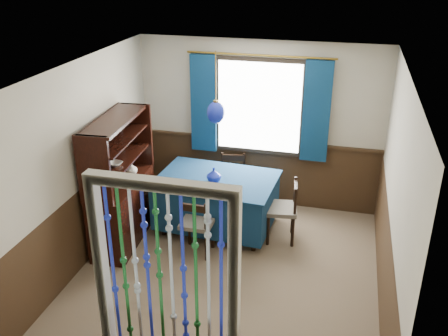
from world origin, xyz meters
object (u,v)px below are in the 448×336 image
(pendant_lamp, at_px, (216,112))
(vase_table, at_px, (214,176))
(vase_sideboard, at_px, (131,168))
(dining_table, at_px, (217,200))
(chair_near, at_px, (197,224))
(bowl_shelf, at_px, (115,164))
(chair_far, at_px, (232,180))
(chair_left, at_px, (152,189))
(sideboard, at_px, (121,199))
(chair_right, at_px, (283,209))

(pendant_lamp, distance_m, vase_table, 0.86)
(vase_sideboard, bearing_deg, pendant_lamp, 17.64)
(dining_table, xyz_separation_m, chair_near, (-0.08, -0.69, -0.01))
(chair_near, bearing_deg, bowl_shelf, -174.49)
(dining_table, height_order, bowl_shelf, bowl_shelf)
(chair_far, xyz_separation_m, vase_sideboard, (-1.16, -1.01, 0.52))
(chair_far, distance_m, bowl_shelf, 2.00)
(chair_far, height_order, bowl_shelf, bowl_shelf)
(chair_left, distance_m, vase_table, 1.09)
(sideboard, bearing_deg, chair_near, -8.97)
(chair_right, bearing_deg, chair_near, 113.71)
(pendant_lamp, xyz_separation_m, vase_table, (-0.00, -0.12, -0.85))
(chair_near, distance_m, chair_left, 1.20)
(pendant_lamp, xyz_separation_m, vase_sideboard, (-1.09, -0.35, -0.76))
(chair_right, relative_size, vase_sideboard, 4.54)
(chair_near, xyz_separation_m, pendant_lamp, (0.08, 0.69, 1.28))
(pendant_lamp, relative_size, vase_table, 5.05)
(bowl_shelf, height_order, vase_sideboard, bowl_shelf)
(dining_table, height_order, chair_right, chair_right)
(chair_near, relative_size, chair_left, 0.97)
(dining_table, xyz_separation_m, sideboard, (-1.15, -0.59, 0.15))
(chair_near, distance_m, chair_far, 1.36)
(chair_near, bearing_deg, vase_table, 82.54)
(chair_left, distance_m, chair_right, 1.94)
(chair_left, bearing_deg, vase_sideboard, 7.20)
(dining_table, bearing_deg, chair_near, -92.89)
(vase_table, xyz_separation_m, bowl_shelf, (-1.08, -0.66, 0.34))
(pendant_lamp, bearing_deg, sideboard, -152.86)
(vase_table, bearing_deg, chair_near, -97.67)
(vase_table, distance_m, bowl_shelf, 1.31)
(chair_left, bearing_deg, pendant_lamp, 103.99)
(chair_left, bearing_deg, vase_table, 97.34)
(chair_left, xyz_separation_m, pendant_lamp, (0.99, -0.10, 1.27))
(dining_table, bearing_deg, vase_sideboard, -158.63)
(chair_left, relative_size, sideboard, 0.48)
(sideboard, relative_size, pendant_lamp, 1.86)
(sideboard, bearing_deg, chair_far, 42.18)
(bowl_shelf, bearing_deg, chair_near, 5.30)
(dining_table, bearing_deg, chair_left, 178.18)
(chair_left, relative_size, vase_sideboard, 4.42)
(vase_sideboard, bearing_deg, sideboard, -103.92)
(chair_right, distance_m, sideboard, 2.16)
(bowl_shelf, xyz_separation_m, vase_sideboard, (0.00, 0.43, -0.25))
(dining_table, height_order, vase_table, vase_table)
(dining_table, height_order, chair_left, chair_left)
(pendant_lamp, xyz_separation_m, bowl_shelf, (-1.09, -0.78, -0.51))
(chair_near, height_order, vase_sideboard, vase_sideboard)
(dining_table, bearing_deg, chair_far, 87.83)
(vase_sideboard, bearing_deg, bowl_shelf, -90.00)
(pendant_lamp, distance_m, vase_sideboard, 1.37)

